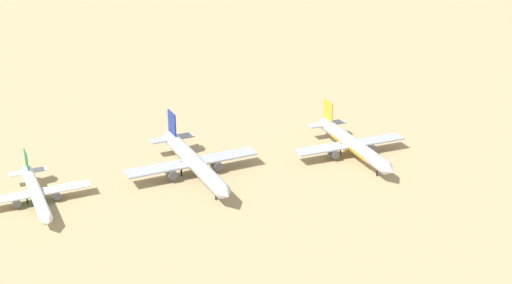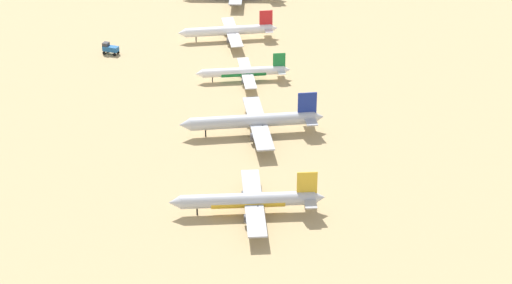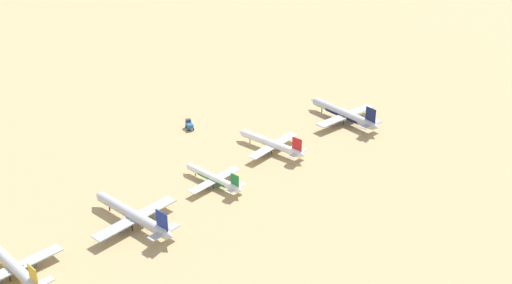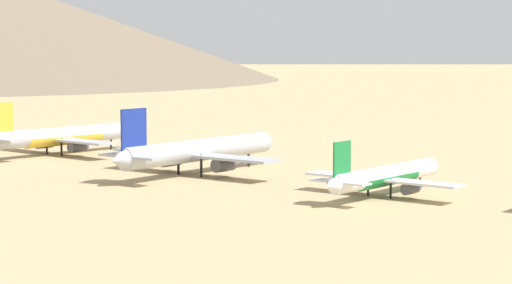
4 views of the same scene
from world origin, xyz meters
TOP-DOWN VIEW (x-y plane):
  - ground_plane at (0.00, 0.00)m, footprint 1800.00×1800.00m
  - parked_jet_2 at (-2.18, -1.21)m, footprint 29.85×24.27m
  - parked_jet_3 at (-3.57, 35.12)m, footprint 40.23×32.72m
  - parked_jet_4 at (-0.35, 75.85)m, footprint 36.83×29.84m

SIDE VIEW (x-z plane):
  - ground_plane at x=0.00m, z-range 0.00..0.00m
  - parked_jet_2 at x=-2.18m, z-range -1.44..7.17m
  - parked_jet_4 at x=-0.35m, z-range -1.78..8.86m
  - parked_jet_3 at x=-3.57m, z-range -1.89..9.70m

